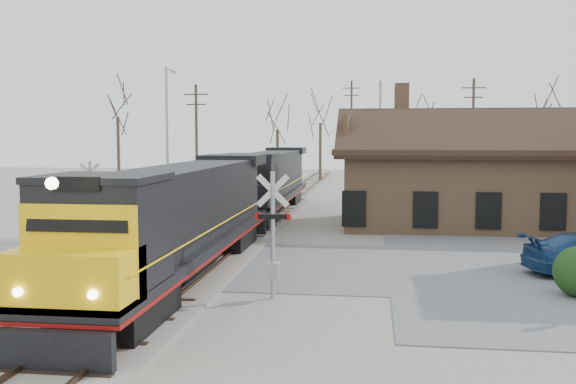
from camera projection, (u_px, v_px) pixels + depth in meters
ground at (205, 263)px, 24.87m from camera, size 140.00×140.00×0.00m
road at (205, 263)px, 24.87m from camera, size 60.00×9.00×0.03m
track_main at (268, 214)px, 39.67m from camera, size 3.40×90.00×0.24m
track_siding at (197, 213)px, 40.26m from camera, size 3.40×90.00×0.24m
depot at (476, 182)px, 34.94m from camera, size 15.20×9.31×7.90m
locomotive_lead at (179, 220)px, 21.43m from camera, size 2.72×18.25×4.05m
locomotive_trailing at (269, 181)px, 39.72m from camera, size 2.72×18.25×3.83m
crossbuck_near at (273, 239)px, 19.29m from camera, size 1.10×0.29×3.86m
crossbuck_far at (91, 201)px, 30.82m from camera, size 1.04×0.38×3.72m
streetlight_a at (168, 131)px, 42.03m from camera, size 0.25×2.04×9.39m
streetlight_b at (380, 136)px, 45.18m from camera, size 0.25×2.04×8.78m
streetlight_c at (395, 133)px, 57.82m from camera, size 0.25×2.04×9.32m
utility_pole_a at (196, 138)px, 51.76m from camera, size 2.00×0.24×9.04m
utility_pole_b at (351, 129)px, 70.72m from camera, size 2.00×0.24×10.94m
utility_pole_c at (473, 134)px, 54.51m from camera, size 2.00×0.24×9.77m
tree_a at (117, 105)px, 58.50m from camera, size 4.43×4.43×10.86m
tree_b at (277, 120)px, 64.14m from camera, size 3.70×3.70×9.08m
tree_c at (320, 113)px, 69.67m from camera, size 4.22×4.22×10.34m
tree_d at (422, 118)px, 63.61m from camera, size 3.84×3.84×9.41m
tree_e at (548, 109)px, 57.60m from camera, size 4.22×4.22×10.33m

